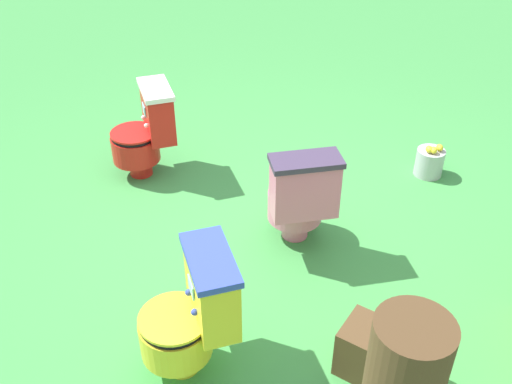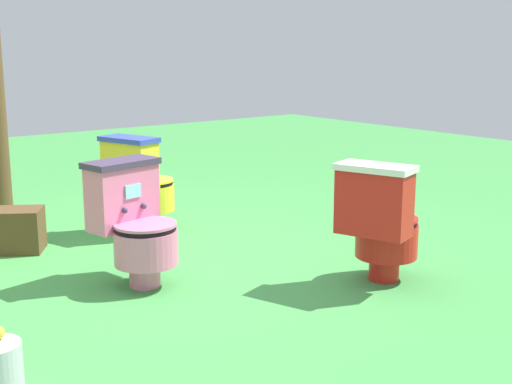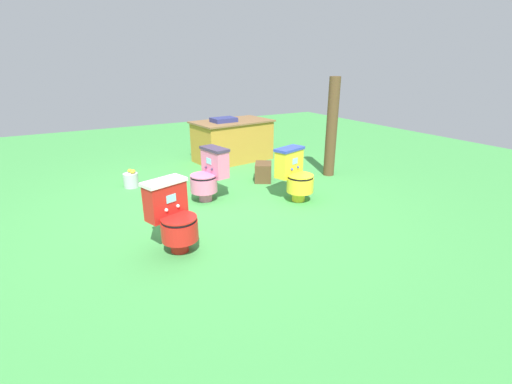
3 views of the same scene
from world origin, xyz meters
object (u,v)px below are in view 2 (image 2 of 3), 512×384
toilet_pink (135,223)px  toilet_red (381,222)px  toilet_yellow (141,183)px  small_crate (15,230)px

toilet_pink → toilet_red: 1.43m
toilet_yellow → small_crate: toilet_yellow is taller
toilet_yellow → toilet_red: size_ratio=1.00×
toilet_pink → toilet_yellow: size_ratio=1.00×
toilet_yellow → small_crate: size_ratio=1.99×
toilet_red → small_crate: bearing=-161.3°
toilet_pink → toilet_yellow: same height
toilet_pink → toilet_red: bearing=131.6°
toilet_yellow → toilet_pink: bearing=-47.8°
toilet_red → toilet_yellow: bearing=177.4°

